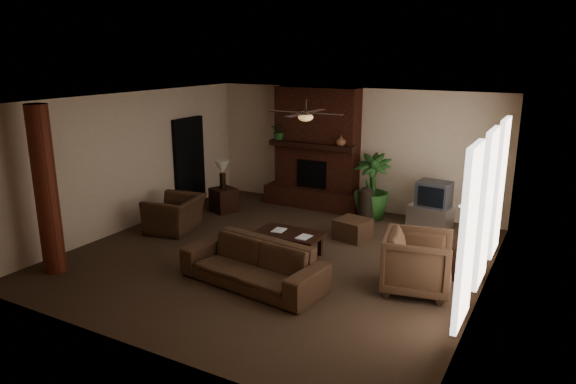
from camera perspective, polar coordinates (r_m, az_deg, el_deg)
The scene contains 23 objects.
room_shell at distance 9.14m, azimuth -1.21°, elevation 1.25°, with size 7.00×7.00×7.00m.
fireplace at distance 12.34m, azimuth 3.08°, elevation 3.70°, with size 2.40×0.70×2.80m.
windows at distance 8.25m, azimuth 20.78°, elevation -1.65°, with size 0.08×3.65×2.35m.
log_column at distance 9.35m, azimuth -24.89°, elevation 0.14°, with size 0.36×0.36×2.80m, color maroon.
doorway at distance 12.59m, azimuth -10.71°, elevation 3.20°, with size 0.10×1.00×2.10m, color black.
ceiling_fan at distance 9.01m, azimuth 1.94°, elevation 8.35°, with size 1.35×1.35×0.37m.
sofa at distance 8.29m, azimuth -3.86°, elevation -7.09°, with size 2.36×0.69×0.92m, color #4A311F.
armchair_left at distance 10.95m, azimuth -12.25°, elevation -1.75°, with size 1.10×0.71×0.96m, color #4A311F.
armchair_right at distance 8.27m, azimuth 13.98°, elevation -7.20°, with size 1.00×0.93×1.02m, color #4A311F.
coffee_table at distance 9.46m, azimuth 0.15°, elevation -4.76°, with size 1.20×0.70×0.43m.
ottoman at distance 10.40m, azimuth 7.05°, elevation -4.02°, with size 0.60×0.60×0.40m, color #4A311F.
tv_stand at distance 11.25m, azimuth 15.21°, elevation -2.71°, with size 0.85×0.50×0.50m, color silver.
tv at distance 11.11m, azimuth 15.61°, elevation -0.22°, with size 0.69×0.58×0.52m.
floor_vase at distance 11.43m, azimuth 8.46°, elevation -1.10°, with size 0.34×0.34×0.77m.
floor_plant at distance 11.69m, azimuth 9.04°, elevation -0.91°, with size 0.81×1.44×0.81m, color #295421.
side_table_left at distance 12.14m, azimuth -7.03°, elevation -0.86°, with size 0.50×0.50×0.55m, color black.
lamp_left at distance 12.00m, azimuth -7.18°, elevation 2.52°, with size 0.40×0.40×0.65m.
side_table_right at distance 9.05m, azimuth 18.69°, elevation -7.22°, with size 0.50×0.50×0.55m, color black.
lamp_right at distance 8.84m, azimuth 19.12°, elevation -2.78°, with size 0.37×0.37×0.65m.
mantel_plant at distance 12.41m, azimuth -0.94°, elevation 6.45°, with size 0.38×0.42×0.33m, color #295421.
mantel_vase at distance 11.69m, azimuth 5.82°, elevation 5.57°, with size 0.22×0.23×0.22m, color brown.
book_a at distance 9.50m, azimuth -1.59°, elevation -3.39°, with size 0.22×0.03×0.29m, color #999999.
book_b at distance 9.18m, azimuth 1.19°, elevation -4.05°, with size 0.21×0.02×0.29m, color #999999.
Camera 1 is at (4.45, -7.68, 3.58)m, focal length 32.59 mm.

